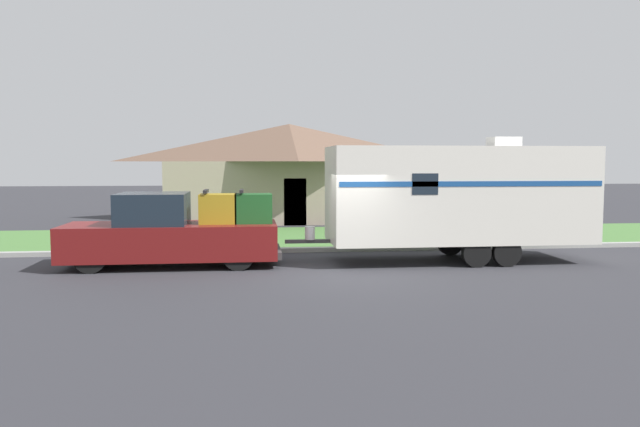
{
  "coord_description": "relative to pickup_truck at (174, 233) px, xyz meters",
  "views": [
    {
      "loc": [
        -2.32,
        -15.65,
        2.84
      ],
      "look_at": [
        -0.36,
        1.5,
        1.4
      ],
      "focal_mm": 35.0,
      "sensor_mm": 36.0,
      "label": 1
    }
  ],
  "objects": [
    {
      "name": "curb_strip",
      "position": [
        4.35,
        2.25,
        -0.85
      ],
      "size": [
        80.0,
        0.3,
        0.14
      ],
      "color": "#999993",
      "rests_on": "ground_plane"
    },
    {
      "name": "lawn_strip",
      "position": [
        4.35,
        5.9,
        -0.9
      ],
      "size": [
        80.0,
        7.0,
        0.03
      ],
      "color": "#477538",
      "rests_on": "ground_plane"
    },
    {
      "name": "pickup_truck",
      "position": [
        0.0,
        0.0,
        0.0
      ],
      "size": [
        5.8,
        2.07,
        2.08
      ],
      "color": "black",
      "rests_on": "ground_plane"
    },
    {
      "name": "travel_trailer",
      "position": [
        7.96,
        -0.0,
        0.99
      ],
      "size": [
        8.61,
        2.5,
        3.54
      ],
      "color": "black",
      "rests_on": "ground_plane"
    },
    {
      "name": "house_across_street",
      "position": [
        4.07,
        14.4,
        1.54
      ],
      "size": [
        12.45,
        8.61,
        4.73
      ],
      "color": "gray",
      "rests_on": "ground_plane"
    },
    {
      "name": "ground_plane",
      "position": [
        4.35,
        -1.5,
        -0.92
      ],
      "size": [
        120.0,
        120.0,
        0.0
      ],
      "primitive_type": "plane",
      "color": "#2D2D33"
    },
    {
      "name": "mailbox",
      "position": [
        -0.21,
        3.07,
        0.14
      ],
      "size": [
        0.48,
        0.2,
        1.38
      ],
      "color": "brown",
      "rests_on": "ground_plane"
    }
  ]
}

